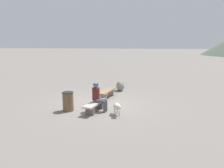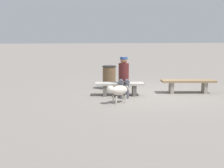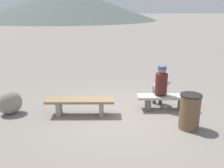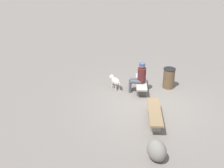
{
  "view_description": "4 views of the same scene",
  "coord_description": "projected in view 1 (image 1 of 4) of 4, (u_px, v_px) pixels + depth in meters",
  "views": [
    {
      "loc": [
        9.75,
        2.2,
        3.0
      ],
      "look_at": [
        -0.76,
        0.42,
        0.89
      ],
      "focal_mm": 33.21,
      "sensor_mm": 36.0,
      "label": 1
    },
    {
      "loc": [
        3.31,
        8.47,
        1.83
      ],
      "look_at": [
        1.43,
        -0.06,
        0.38
      ],
      "focal_mm": 43.73,
      "sensor_mm": 36.0,
      "label": 2
    },
    {
      "loc": [
        -1.65,
        -6.18,
        2.79
      ],
      "look_at": [
        -0.36,
        -0.08,
        0.87
      ],
      "focal_mm": 40.12,
      "sensor_mm": 36.0,
      "label": 3
    },
    {
      "loc": [
        -9.38,
        2.8,
        5.69
      ],
      "look_at": [
        0.58,
        1.28,
        0.68
      ],
      "focal_mm": 47.21,
      "sensor_mm": 36.0,
      "label": 4
    }
  ],
  "objects": [
    {
      "name": "dog",
      "position": [
        117.0,
        107.0,
        8.68
      ],
      "size": [
        0.74,
        0.45,
        0.54
      ],
      "rotation": [
        0.0,
        0.0,
        0.37
      ],
      "color": "beige",
      "rests_on": "ground"
    },
    {
      "name": "bench_right",
      "position": [
        95.0,
        105.0,
        9.18
      ],
      "size": [
        1.62,
        0.73,
        0.42
      ],
      "rotation": [
        0.0,
        0.0,
        -0.2
      ],
      "color": "#605B56",
      "rests_on": "ground"
    },
    {
      "name": "bench_left",
      "position": [
        107.0,
        92.0,
        11.45
      ],
      "size": [
        1.87,
        0.79,
        0.45
      ],
      "rotation": [
        0.0,
        0.0,
        -0.2
      ],
      "color": "gray",
      "rests_on": "ground"
    },
    {
      "name": "seated_person",
      "position": [
        98.0,
        95.0,
        9.18
      ],
      "size": [
        0.42,
        0.68,
        1.28
      ],
      "rotation": [
        0.0,
        0.0,
        -0.21
      ],
      "color": "#511E1E",
      "rests_on": "ground"
    },
    {
      "name": "ground",
      "position": [
        101.0,
        105.0,
        10.38
      ],
      "size": [
        210.0,
        210.0,
        0.06
      ],
      "primitive_type": "cube",
      "color": "gray"
    },
    {
      "name": "boulder",
      "position": [
        120.0,
        86.0,
        13.18
      ],
      "size": [
        0.79,
        0.69,
        0.65
      ],
      "primitive_type": "ellipsoid",
      "rotation": [
        0.0,
        0.0,
        0.34
      ],
      "color": "gray",
      "rests_on": "ground"
    },
    {
      "name": "trash_bin",
      "position": [
        68.0,
        101.0,
        9.26
      ],
      "size": [
        0.5,
        0.5,
        0.86
      ],
      "color": "brown",
      "rests_on": "ground"
    }
  ]
}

